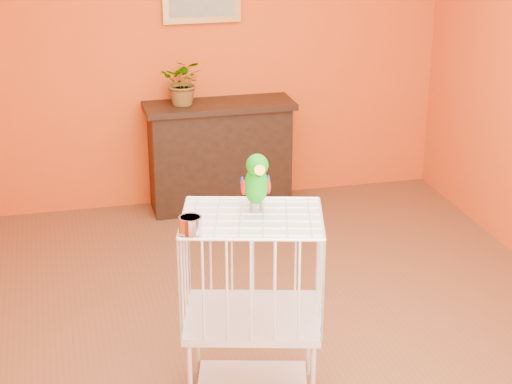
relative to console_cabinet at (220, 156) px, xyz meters
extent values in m
plane|color=brown|center=(-0.09, -2.04, -0.45)|extent=(4.50, 4.50, 0.00)
plane|color=#CA4E13|center=(-0.09, 0.21, 0.85)|extent=(4.00, 0.00, 4.00)
plane|color=#CA4E13|center=(-0.09, -4.29, 0.85)|extent=(4.00, 0.00, 4.00)
cube|color=black|center=(0.00, 0.00, -0.02)|extent=(1.12, 0.37, 0.84)
cube|color=black|center=(0.00, 0.00, 0.42)|extent=(1.20, 0.43, 0.05)
cube|color=black|center=(0.00, -0.16, -0.02)|extent=(0.79, 0.02, 0.42)
cube|color=#561825|center=(-0.23, -0.04, -0.12)|extent=(0.05, 0.17, 0.26)
cube|color=#3D562B|center=(-0.16, -0.04, -0.12)|extent=(0.05, 0.17, 0.26)
cube|color=#561825|center=(-0.07, -0.04, -0.12)|extent=(0.05, 0.17, 0.26)
cube|color=#3D562B|center=(0.02, -0.04, -0.12)|extent=(0.05, 0.17, 0.26)
cube|color=#561825|center=(0.11, -0.04, -0.12)|extent=(0.05, 0.17, 0.26)
imported|color=#26722D|center=(-0.28, -0.02, 0.59)|extent=(0.44, 0.46, 0.29)
cube|color=beige|center=(-0.39, -2.73, 0.05)|extent=(0.79, 0.68, 0.04)
cube|color=beige|center=(-0.39, -2.73, 0.60)|extent=(0.79, 0.68, 0.01)
cylinder|color=beige|center=(-0.63, -2.43, -0.21)|extent=(0.03, 0.03, 0.47)
cylinder|color=beige|center=(-0.03, -2.58, -0.21)|extent=(0.03, 0.03, 0.47)
cylinder|color=silver|center=(-0.72, -2.87, 0.65)|extent=(0.11, 0.11, 0.08)
cylinder|color=#59544C|center=(-0.38, -2.67, 0.63)|extent=(0.01, 0.01, 0.04)
cylinder|color=#59544C|center=(-0.33, -2.67, 0.63)|extent=(0.01, 0.01, 0.04)
ellipsoid|color=#129805|center=(-0.35, -2.67, 0.75)|extent=(0.13, 0.18, 0.22)
ellipsoid|color=#129805|center=(-0.35, -2.70, 0.86)|extent=(0.12, 0.12, 0.11)
cone|color=#F6A314|center=(-0.36, -2.75, 0.85)|extent=(0.06, 0.08, 0.07)
cone|color=black|center=(-0.36, -2.74, 0.83)|extent=(0.03, 0.03, 0.03)
sphere|color=black|center=(-0.39, -2.72, 0.88)|extent=(0.02, 0.02, 0.02)
sphere|color=black|center=(-0.32, -2.73, 0.88)|extent=(0.02, 0.02, 0.02)
ellipsoid|color=#A50C0C|center=(-0.41, -2.65, 0.74)|extent=(0.03, 0.07, 0.08)
ellipsoid|color=navy|center=(-0.29, -2.66, 0.74)|extent=(0.03, 0.07, 0.08)
cone|color=#129805|center=(-0.34, -2.59, 0.67)|extent=(0.08, 0.16, 0.12)
camera|label=1|loc=(-1.29, -6.50, 2.23)|focal=60.00mm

